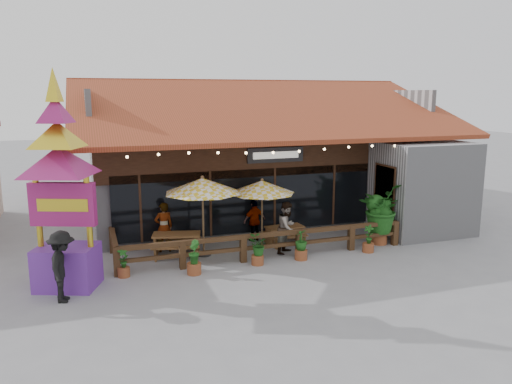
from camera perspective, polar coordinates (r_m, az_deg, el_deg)
name	(u,v)px	position (r m, az deg, el deg)	size (l,w,h in m)	color
ground	(306,250)	(17.87, 5.76, -6.60)	(100.00, 100.00, 0.00)	gray
restaurant_building	(253,164)	(23.49, -0.29, 3.26)	(15.50, 14.73, 6.09)	#A1A2A6
patio_railing	(248,241)	(16.66, -0.91, -5.65)	(10.00, 2.60, 0.92)	#483019
umbrella_left	(202,186)	(16.72, -6.14, 0.69)	(3.08, 3.08, 2.77)	brown
umbrella_right	(262,187)	(17.61, 0.70, 0.55)	(2.67, 2.67, 2.51)	brown
picnic_table_left	(177,241)	(17.26, -9.06, -5.53)	(1.90, 1.74, 0.77)	brown
picnic_table_right	(284,232)	(18.41, 3.27, -4.58)	(1.46, 1.29, 0.66)	brown
thai_sign_tower	(60,167)	(14.62, -21.52, 2.72)	(3.15, 3.15, 6.59)	#652A9A
tropical_plant	(380,209)	(18.73, 14.01, -1.93)	(2.17, 2.17, 2.27)	brown
diner_a	(164,227)	(17.67, -10.49, -3.96)	(0.64, 0.42, 1.76)	#3C2213
diner_b	(287,228)	(17.27, 3.59, -4.07)	(0.88, 0.68, 1.80)	#3C2213
diner_c	(255,221)	(18.67, -0.16, -3.28)	(0.91, 0.38, 1.55)	#3C2213
pedestrian	(62,267)	(14.21, -21.26, -7.95)	(1.25, 0.72, 1.93)	black
planter_a	(123,265)	(15.67, -14.92, -8.03)	(0.37, 0.37, 0.91)	brown
planter_b	(194,259)	(15.46, -7.11, -7.60)	(0.44, 0.44, 1.07)	brown
planter_c	(258,248)	(16.14, 0.18, -6.45)	(0.74, 0.70, 0.98)	brown
planter_d	(301,245)	(16.70, 5.18, -6.08)	(0.54, 0.54, 1.03)	brown
planter_e	(368,241)	(17.87, 12.72, -5.45)	(0.40, 0.42, 0.98)	brown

